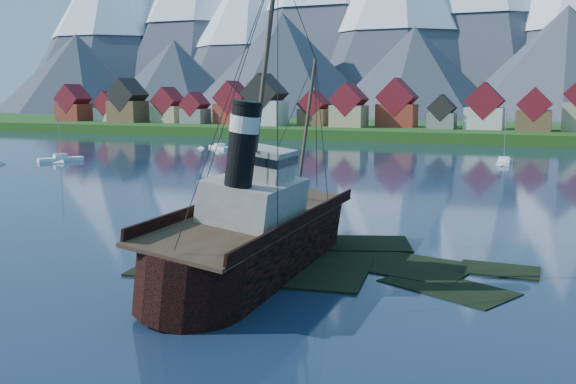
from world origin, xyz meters
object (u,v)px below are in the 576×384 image
at_px(sailboat_c, 220,148).
at_px(sailboat_e, 504,162).
at_px(tugboat_wreck, 262,230).
at_px(sailboat_b, 61,160).

bearing_deg(sailboat_c, sailboat_e, -61.12).
relative_size(tugboat_wreck, sailboat_e, 2.86).
xyz_separation_m(sailboat_b, sailboat_e, (83.32, 30.65, -0.06)).
relative_size(sailboat_c, sailboat_e, 1.03).
relative_size(sailboat_b, sailboat_e, 1.19).
bearing_deg(sailboat_b, sailboat_c, 101.70).
distance_m(tugboat_wreck, sailboat_b, 91.31).
bearing_deg(tugboat_wreck, sailboat_c, 118.49).
bearing_deg(sailboat_e, sailboat_b, -162.10).
bearing_deg(sailboat_c, tugboat_wreck, -113.92).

